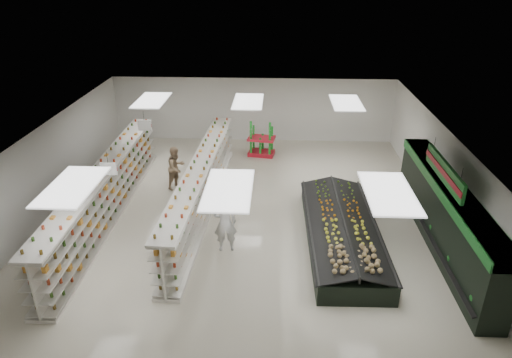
{
  "coord_description": "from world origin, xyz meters",
  "views": [
    {
      "loc": [
        1.18,
        -14.18,
        8.33
      ],
      "look_at": [
        0.49,
        0.39,
        1.37
      ],
      "focal_mm": 32.0,
      "sensor_mm": 36.0,
      "label": 1
    }
  ],
  "objects_px": {
    "produce_island": "(342,230)",
    "shopper_main": "(225,223)",
    "soda_endcap": "(262,140)",
    "gondola_left": "(107,195)",
    "shopper_background": "(176,168)",
    "gondola_center": "(202,188)"
  },
  "relations": [
    {
      "from": "produce_island",
      "to": "soda_endcap",
      "type": "xyz_separation_m",
      "value": [
        -2.88,
        7.33,
        0.34
      ]
    },
    {
      "from": "gondola_center",
      "to": "shopper_background",
      "type": "height_order",
      "value": "gondola_center"
    },
    {
      "from": "soda_endcap",
      "to": "shopper_background",
      "type": "relative_size",
      "value": 0.9
    },
    {
      "from": "produce_island",
      "to": "shopper_main",
      "type": "relative_size",
      "value": 3.24
    },
    {
      "from": "soda_endcap",
      "to": "shopper_main",
      "type": "relative_size",
      "value": 0.8
    },
    {
      "from": "soda_endcap",
      "to": "shopper_main",
      "type": "bearing_deg",
      "value": -96.1
    },
    {
      "from": "gondola_left",
      "to": "produce_island",
      "type": "bearing_deg",
      "value": -9.71
    },
    {
      "from": "produce_island",
      "to": "shopper_background",
      "type": "height_order",
      "value": "shopper_background"
    },
    {
      "from": "produce_island",
      "to": "shopper_main",
      "type": "distance_m",
      "value": 3.83
    },
    {
      "from": "gondola_left",
      "to": "shopper_background",
      "type": "height_order",
      "value": "gondola_left"
    },
    {
      "from": "gondola_center",
      "to": "shopper_main",
      "type": "distance_m",
      "value": 2.9
    },
    {
      "from": "soda_endcap",
      "to": "produce_island",
      "type": "bearing_deg",
      "value": -68.53
    },
    {
      "from": "shopper_main",
      "to": "soda_endcap",
      "type": "bearing_deg",
      "value": -105.85
    },
    {
      "from": "produce_island",
      "to": "gondola_center",
      "type": "bearing_deg",
      "value": 157.44
    },
    {
      "from": "gondola_center",
      "to": "shopper_background",
      "type": "bearing_deg",
      "value": 129.91
    },
    {
      "from": "soda_endcap",
      "to": "shopper_background",
      "type": "bearing_deg",
      "value": -132.31
    },
    {
      "from": "produce_island",
      "to": "soda_endcap",
      "type": "distance_m",
      "value": 7.88
    },
    {
      "from": "gondola_center",
      "to": "shopper_main",
      "type": "xyz_separation_m",
      "value": [
        1.14,
        -2.66,
        0.14
      ]
    },
    {
      "from": "produce_island",
      "to": "shopper_main",
      "type": "xyz_separation_m",
      "value": [
        -3.73,
        -0.64,
        0.55
      ]
    },
    {
      "from": "shopper_main",
      "to": "shopper_background",
      "type": "distance_m",
      "value": 4.99
    },
    {
      "from": "gondola_left",
      "to": "shopper_main",
      "type": "bearing_deg",
      "value": -24.16
    },
    {
      "from": "produce_island",
      "to": "gondola_left",
      "type": "bearing_deg",
      "value": 171.11
    }
  ]
}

